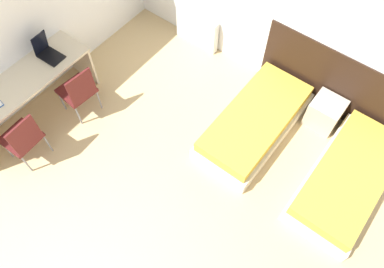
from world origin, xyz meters
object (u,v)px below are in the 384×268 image
laptop (47,52)px  bed_near_window (255,122)px  bed_near_door (347,179)px  chair_near_notebook (23,138)px  chair_near_laptop (78,90)px  nightstand (325,113)px

laptop → bed_near_window: bearing=20.5°
bed_near_window → bed_near_door: 1.43m
chair_near_notebook → laptop: (-0.56, 1.05, 0.34)m
laptop → chair_near_laptop: bearing=-10.0°
chair_near_notebook → bed_near_door: bearing=29.0°
nightstand → chair_near_laptop: chair_near_laptop is taller
chair_near_laptop → chair_near_notebook: 0.98m
bed_near_door → nightstand: (-0.72, 0.73, 0.04)m
chair_near_notebook → laptop: 1.23m
bed_near_door → laptop: (-4.16, -1.19, 0.66)m
bed_near_window → bed_near_door: bearing=0.0°
bed_near_window → chair_near_notebook: (-2.17, -2.24, 0.32)m
laptop → nightstand: bearing=26.1°
bed_near_door → nightstand: size_ratio=4.07×
nightstand → laptop: 3.99m
nightstand → chair_near_laptop: size_ratio=0.50×
bed_near_door → chair_near_laptop: chair_near_laptop is taller
chair_near_notebook → chair_near_laptop: bearing=87.1°
bed_near_window → laptop: bearing=-156.4°
bed_near_door → laptop: 4.38m
nightstand → chair_near_notebook: 4.15m
bed_near_window → bed_near_door: size_ratio=1.00×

